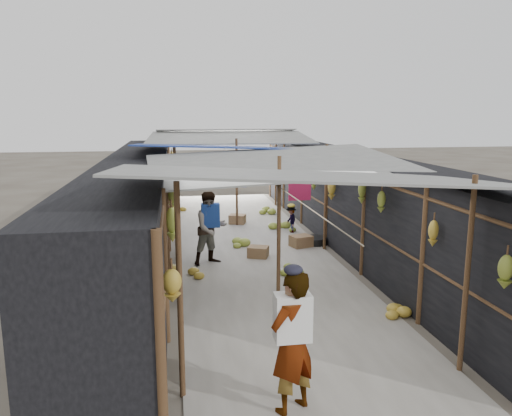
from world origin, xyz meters
TOP-DOWN VIEW (x-y plane):
  - ground at (0.00, 0.00)m, footprint 80.00×80.00m
  - aisle_slab at (0.00, 6.50)m, footprint 3.60×16.00m
  - stall_left at (-2.70, 6.50)m, footprint 1.40×15.00m
  - stall_right at (2.70, 6.50)m, footprint 1.40×15.00m
  - crate_near at (0.06, 5.56)m, footprint 0.56×0.51m
  - crate_mid at (1.28, 6.31)m, footprint 0.60×0.53m
  - crate_back at (0.03, 9.19)m, footprint 0.57×0.52m
  - black_basin at (1.70, 6.51)m, footprint 0.64×0.64m
  - vendor_elderly at (-0.59, -0.50)m, footprint 0.73×0.65m
  - shopper_blue at (-1.06, 5.27)m, footprint 0.98×0.89m
  - vendor_seated at (1.38, 7.81)m, footprint 0.33×0.52m
  - market_canopy at (0.03, 6.86)m, footprint 5.62×15.20m
  - hanging_bananas at (-0.08, 6.42)m, footprint 3.96×14.40m
  - floor_bananas at (-0.02, 6.31)m, footprint 4.02×9.97m

SIDE VIEW (x-z plane):
  - ground at x=0.00m, z-range 0.00..0.00m
  - aisle_slab at x=0.00m, z-range 0.00..0.02m
  - black_basin at x=1.70m, z-range 0.00..0.19m
  - crate_near at x=0.06m, z-range 0.00..0.27m
  - crate_back at x=0.03m, z-range 0.00..0.30m
  - crate_mid at x=1.28m, z-range 0.00..0.30m
  - floor_bananas at x=-0.02m, z-range -0.02..0.33m
  - vendor_seated at x=1.38m, z-range 0.00..0.78m
  - shopper_blue at x=-1.06m, z-range 0.00..1.64m
  - vendor_elderly at x=-0.59m, z-range 0.00..1.67m
  - stall_left at x=-2.70m, z-range 0.00..2.30m
  - stall_right at x=2.70m, z-range 0.00..2.30m
  - hanging_bananas at x=-0.08m, z-range 1.24..2.05m
  - market_canopy at x=0.03m, z-range 1.03..3.80m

